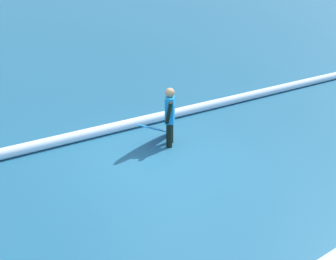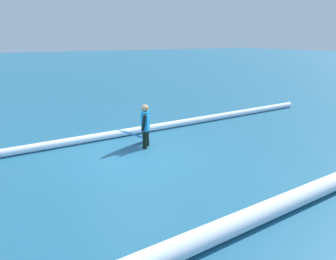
% 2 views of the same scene
% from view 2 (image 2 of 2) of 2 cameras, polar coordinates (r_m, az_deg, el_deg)
% --- Properties ---
extents(ground_plane, '(152.32, 152.32, 0.00)m').
position_cam_2_polar(ground_plane, '(9.48, -6.26, -4.75)').
color(ground_plane, '#205D7C').
extents(surfer, '(0.37, 0.55, 1.39)m').
position_cam_2_polar(surfer, '(10.00, -4.07, 1.06)').
color(surfer, black).
rests_on(surfer, ground_plane).
extents(surfboard, '(1.61, 1.04, 0.82)m').
position_cam_2_polar(surfboard, '(10.19, -5.97, -0.91)').
color(surfboard, '#268CE5').
rests_on(surfboard, ground_plane).
extents(wave_crest_foreground, '(15.96, 0.79, 0.26)m').
position_cam_2_polar(wave_crest_foreground, '(11.91, -2.87, 0.40)').
color(wave_crest_foreground, white).
rests_on(wave_crest_foreground, ground_plane).
extents(wave_crest_midground, '(25.25, 1.58, 0.38)m').
position_cam_2_polar(wave_crest_midground, '(5.76, 8.92, -17.65)').
color(wave_crest_midground, white).
rests_on(wave_crest_midground, ground_plane).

